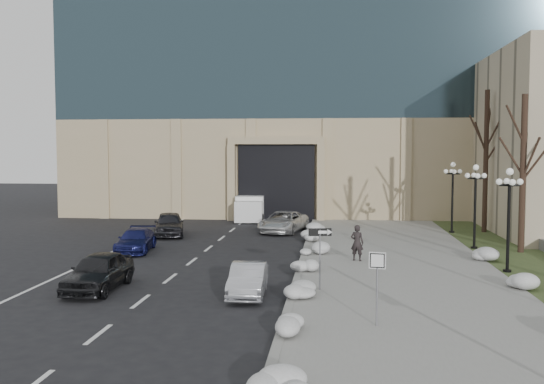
{
  "coord_description": "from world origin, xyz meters",
  "views": [
    {
      "loc": [
        0.57,
        -15.29,
        5.57
      ],
      "look_at": [
        -2.49,
        14.17,
        3.5
      ],
      "focal_mm": 40.0,
      "sensor_mm": 36.0,
      "label": 1
    }
  ],
  "objects_px": {
    "car_d": "(283,222)",
    "lamppost_b": "(509,206)",
    "car_e": "(169,224)",
    "pedestrian": "(357,243)",
    "lamppost_c": "(475,195)",
    "keep_sign": "(377,273)",
    "one_way_sign": "(324,240)",
    "car_b": "(248,280)",
    "box_truck": "(251,208)",
    "lamppost_d": "(453,188)",
    "car_a": "(98,271)",
    "car_c": "(136,240)"
  },
  "relations": [
    {
      "from": "car_c",
      "to": "one_way_sign",
      "type": "height_order",
      "value": "one_way_sign"
    },
    {
      "from": "car_d",
      "to": "pedestrian",
      "type": "xyz_separation_m",
      "value": [
        4.55,
        -10.78,
        0.3
      ]
    },
    {
      "from": "lamppost_b",
      "to": "lamppost_d",
      "type": "bearing_deg",
      "value": 90.0
    },
    {
      "from": "one_way_sign",
      "to": "pedestrian",
      "type": "bearing_deg",
      "value": 66.44
    },
    {
      "from": "pedestrian",
      "to": "lamppost_c",
      "type": "bearing_deg",
      "value": -126.93
    },
    {
      "from": "car_a",
      "to": "keep_sign",
      "type": "xyz_separation_m",
      "value": [
        10.64,
        -4.21,
        1.03
      ]
    },
    {
      "from": "lamppost_b",
      "to": "lamppost_c",
      "type": "distance_m",
      "value": 6.5
    },
    {
      "from": "pedestrian",
      "to": "box_truck",
      "type": "distance_m",
      "value": 19.54
    },
    {
      "from": "box_truck",
      "to": "one_way_sign",
      "type": "height_order",
      "value": "one_way_sign"
    },
    {
      "from": "car_e",
      "to": "lamppost_b",
      "type": "bearing_deg",
      "value": -43.5
    },
    {
      "from": "car_b",
      "to": "lamppost_c",
      "type": "relative_size",
      "value": 0.78
    },
    {
      "from": "car_b",
      "to": "lamppost_b",
      "type": "distance_m",
      "value": 12.41
    },
    {
      "from": "car_b",
      "to": "car_d",
      "type": "distance_m",
      "value": 17.94
    },
    {
      "from": "pedestrian",
      "to": "lamppost_c",
      "type": "distance_m",
      "value": 8.28
    },
    {
      "from": "car_d",
      "to": "lamppost_c",
      "type": "xyz_separation_m",
      "value": [
        11.17,
        -6.24,
        2.37
      ]
    },
    {
      "from": "car_e",
      "to": "pedestrian",
      "type": "bearing_deg",
      "value": -49.54
    },
    {
      "from": "lamppost_d",
      "to": "car_d",
      "type": "bearing_deg",
      "value": -178.67
    },
    {
      "from": "car_c",
      "to": "lamppost_b",
      "type": "distance_m",
      "value": 19.15
    },
    {
      "from": "car_c",
      "to": "lamppost_c",
      "type": "xyz_separation_m",
      "value": [
        18.55,
        2.4,
        2.46
      ]
    },
    {
      "from": "car_d",
      "to": "car_e",
      "type": "bearing_deg",
      "value": -147.8
    },
    {
      "from": "car_e",
      "to": "lamppost_d",
      "type": "height_order",
      "value": "lamppost_d"
    },
    {
      "from": "pedestrian",
      "to": "lamppost_b",
      "type": "xyz_separation_m",
      "value": [
        6.62,
        -1.96,
        2.07
      ]
    },
    {
      "from": "one_way_sign",
      "to": "lamppost_b",
      "type": "distance_m",
      "value": 9.3
    },
    {
      "from": "pedestrian",
      "to": "one_way_sign",
      "type": "bearing_deg",
      "value": 95.26
    },
    {
      "from": "pedestrian",
      "to": "lamppost_b",
      "type": "bearing_deg",
      "value": -177.89
    },
    {
      "from": "car_e",
      "to": "lamppost_d",
      "type": "bearing_deg",
      "value": -5.91
    },
    {
      "from": "one_way_sign",
      "to": "keep_sign",
      "type": "xyz_separation_m",
      "value": [
        1.72,
        -4.7,
        -0.31
      ]
    },
    {
      "from": "box_truck",
      "to": "keep_sign",
      "type": "height_order",
      "value": "keep_sign"
    },
    {
      "from": "lamppost_d",
      "to": "lamppost_b",
      "type": "bearing_deg",
      "value": -90.0
    },
    {
      "from": "pedestrian",
      "to": "lamppost_d",
      "type": "bearing_deg",
      "value": -102.31
    },
    {
      "from": "car_d",
      "to": "box_truck",
      "type": "bearing_deg",
      "value": 127.76
    },
    {
      "from": "car_d",
      "to": "pedestrian",
      "type": "bearing_deg",
      "value": -53.59
    },
    {
      "from": "car_b",
      "to": "keep_sign",
      "type": "relative_size",
      "value": 1.54
    },
    {
      "from": "car_d",
      "to": "car_e",
      "type": "distance_m",
      "value": 7.63
    },
    {
      "from": "car_d",
      "to": "lamppost_b",
      "type": "distance_m",
      "value": 17.11
    },
    {
      "from": "box_truck",
      "to": "lamppost_b",
      "type": "xyz_separation_m",
      "value": [
        14.39,
        -19.89,
        2.12
      ]
    },
    {
      "from": "one_way_sign",
      "to": "car_a",
      "type": "bearing_deg",
      "value": 172.93
    },
    {
      "from": "car_d",
      "to": "pedestrian",
      "type": "relative_size",
      "value": 2.85
    },
    {
      "from": "car_c",
      "to": "pedestrian",
      "type": "relative_size",
      "value": 2.39
    },
    {
      "from": "car_d",
      "to": "lamppost_d",
      "type": "bearing_deg",
      "value": 14.84
    },
    {
      "from": "car_d",
      "to": "lamppost_c",
      "type": "height_order",
      "value": "lamppost_c"
    },
    {
      "from": "car_b",
      "to": "one_way_sign",
      "type": "bearing_deg",
      "value": 13.09
    },
    {
      "from": "pedestrian",
      "to": "car_b",
      "type": "bearing_deg",
      "value": 77.17
    },
    {
      "from": "car_d",
      "to": "one_way_sign",
      "type": "xyz_separation_m",
      "value": [
        3.04,
        -17.14,
        1.39
      ]
    },
    {
      "from": "pedestrian",
      "to": "lamppost_b",
      "type": "relative_size",
      "value": 0.37
    },
    {
      "from": "keep_sign",
      "to": "pedestrian",
      "type": "bearing_deg",
      "value": 101.05
    },
    {
      "from": "box_truck",
      "to": "car_b",
      "type": "bearing_deg",
      "value": -86.5
    },
    {
      "from": "one_way_sign",
      "to": "lamppost_b",
      "type": "bearing_deg",
      "value": 18.25
    },
    {
      "from": "car_b",
      "to": "keep_sign",
      "type": "bearing_deg",
      "value": -42.74
    },
    {
      "from": "car_e",
      "to": "lamppost_d",
      "type": "relative_size",
      "value": 0.95
    }
  ]
}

